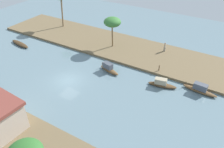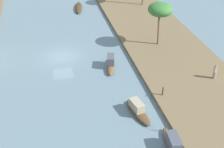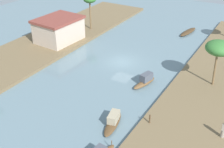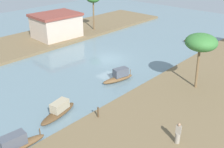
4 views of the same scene
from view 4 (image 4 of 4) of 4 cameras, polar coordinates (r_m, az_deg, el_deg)
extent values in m
plane|color=slate|center=(35.20, -0.83, 3.21)|extent=(74.00, 74.00, 0.00)
cube|color=brown|center=(28.57, 18.90, -3.22)|extent=(47.59, 10.25, 0.39)
cube|color=brown|center=(44.74, -13.37, 7.58)|extent=(47.59, 10.25, 0.39)
ellipsoid|color=brown|center=(29.12, 1.27, -1.06)|extent=(3.87, 1.78, 0.53)
cube|color=#4C515B|center=(29.00, 1.85, 0.37)|extent=(1.75, 1.19, 0.90)
cylinder|color=brown|center=(29.81, 3.91, 0.51)|extent=(0.07, 0.07, 0.51)
ellipsoid|color=brown|center=(23.77, -11.36, -8.20)|extent=(4.21, 1.88, 0.44)
cube|color=tan|center=(23.61, -11.05, -6.63)|extent=(1.81, 1.18, 0.81)
ellipsoid|color=#47331E|center=(45.01, 17.10, 7.33)|extent=(5.20, 1.91, 0.51)
cube|color=#4C515B|center=(20.42, -20.31, -13.16)|extent=(1.86, 1.02, 0.89)
cylinder|color=brown|center=(21.15, -15.07, -11.67)|extent=(0.07, 0.07, 0.53)
cylinder|color=gray|center=(20.25, 13.73, -13.06)|extent=(0.41, 0.41, 0.81)
cube|color=gray|center=(19.82, 13.94, -11.40)|extent=(0.26, 0.40, 0.64)
sphere|color=#9E7556|center=(19.57, 14.07, -10.38)|extent=(0.22, 0.22, 0.22)
cylinder|color=#4C3823|center=(22.34, -2.98, -8.10)|extent=(0.14, 0.14, 0.93)
cylinder|color=brown|center=(27.66, 17.69, 1.18)|extent=(0.24, 0.39, 4.10)
ellipsoid|color=#387533|center=(26.75, 18.42, 6.39)|extent=(3.04, 3.04, 1.67)
cylinder|color=brown|center=(46.95, -3.92, 12.22)|extent=(0.25, 0.26, 4.73)
cube|color=#C6B29E|center=(43.68, -11.71, 9.85)|extent=(6.87, 5.55, 3.31)
cube|color=brown|center=(43.25, -11.92, 12.20)|extent=(7.28, 5.88, 0.38)
camera|label=1|loc=(43.62, -48.27, 26.66)|focal=36.90mm
camera|label=2|loc=(26.40, -75.77, 20.12)|focal=48.76mm
camera|label=3|loc=(10.83, -115.06, 20.52)|focal=46.37mm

